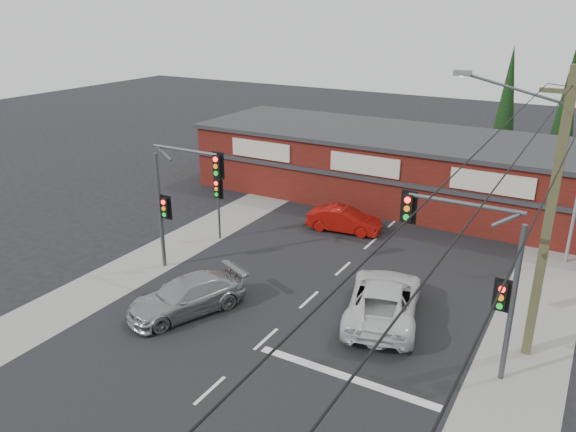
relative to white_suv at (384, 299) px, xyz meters
The scene contains 17 objects.
ground 4.28m from the white_suv, 139.27° to the right, with size 120.00×120.00×0.00m, color black.
road_strip 3.98m from the white_suv, 144.65° to the left, with size 14.00×70.00×0.01m, color black.
verge_left 11.93m from the white_suv, 169.06° to the left, with size 3.00×70.00×0.02m, color gray.
verge_right 5.83m from the white_suv, 23.02° to the left, with size 3.00×70.00×0.02m, color gray.
stop_line 4.32m from the white_suv, 85.74° to the right, with size 6.50×0.35×0.01m, color silver.
white_suv is the anchor object (origin of this frame).
silver_suv 7.84m from the white_suv, 153.19° to the right, with size 1.99×4.89×1.42m, color #9B9DA0.
red_sedan 9.07m from the white_suv, 124.31° to the left, with size 1.40×4.00×1.32m, color #920E09.
lane_dashes 6.29m from the white_suv, 120.68° to the right, with size 0.12×32.35×0.01m.
shop_building 14.90m from the white_suv, 106.35° to the left, with size 27.30×8.40×4.22m.
conifer_near 21.77m from the white_suv, 89.15° to the left, with size 1.80×1.80×9.25m.
conifer_far 24.03m from the white_suv, 80.68° to the left, with size 1.80×1.80×9.25m.
traffic_mast_left 10.14m from the white_suv, behind, with size 3.77×0.27×5.97m.
traffic_mast_right 5.14m from the white_suv, 25.29° to the right, with size 3.96×0.27×5.97m.
pedestal_signal 11.00m from the white_suv, 162.55° to the left, with size 0.55×0.27×3.38m.
utility_pole 6.93m from the white_suv, ahead, with size 4.38×0.59×10.00m.
power_lines 11.09m from the white_suv, 44.56° to the right, with size 2.01×29.00×1.22m.
Camera 1 is at (9.61, -16.00, 11.66)m, focal length 35.00 mm.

